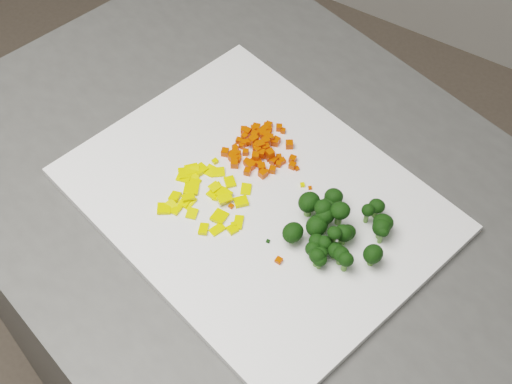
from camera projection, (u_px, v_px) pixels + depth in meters
The scene contains 155 objects.
counter_block at pixel (264, 349), 1.24m from camera, with size 0.88×0.62×0.90m, color #4C4C49.
cutting_board at pixel (256, 200), 0.87m from camera, with size 0.43×0.33×0.01m, color white.
carrot_pile at pixel (261, 145), 0.90m from camera, with size 0.10×0.10×0.03m, color red, non-canonical shape.
pepper_pile at pixel (208, 199), 0.86m from camera, with size 0.11×0.11×0.02m, color yellow, non-canonical shape.
broccoli_pile at pixel (337, 219), 0.82m from camera, with size 0.11×0.11×0.05m, color black, non-canonical shape.
carrot_cube_0 at pixel (248, 163), 0.89m from camera, with size 0.01×0.01×0.01m, color red.
carrot_cube_1 at pixel (261, 148), 0.91m from camera, with size 0.01×0.01×0.01m, color red.
carrot_cube_2 at pixel (261, 145), 0.91m from camera, with size 0.01×0.01×0.01m, color red.
carrot_cube_3 at pixel (265, 129), 0.93m from camera, with size 0.01×0.01×0.01m, color red.
carrot_cube_4 at pixel (289, 145), 0.91m from camera, with size 0.01×0.01×0.01m, color red.
carrot_cube_5 at pixel (266, 125), 0.93m from camera, with size 0.01×0.01×0.01m, color red.
carrot_cube_6 at pixel (260, 152), 0.90m from camera, with size 0.01×0.01×0.01m, color red.
carrot_cube_7 at pixel (249, 142), 0.90m from camera, with size 0.01×0.01×0.01m, color red.
carrot_cube_8 at pixel (255, 156), 0.89m from camera, with size 0.01×0.01×0.01m, color red.
carrot_cube_9 at pixel (225, 152), 0.90m from camera, with size 0.01×0.01×0.01m, color red.
carrot_cube_10 at pixel (263, 135), 0.92m from camera, with size 0.01×0.01×0.01m, color red.
carrot_cube_11 at pixel (268, 132), 0.92m from camera, with size 0.01×0.01×0.01m, color red.
carrot_cube_12 at pixel (283, 131), 0.93m from camera, with size 0.01×0.01×0.01m, color red.
carrot_cube_13 at pixel (254, 135), 0.92m from camera, with size 0.01×0.01×0.01m, color red.
carrot_cube_14 at pixel (278, 164), 0.89m from camera, with size 0.01×0.01×0.01m, color red.
carrot_cube_15 at pixel (235, 150), 0.91m from camera, with size 0.01×0.01×0.01m, color red.
carrot_cube_16 at pixel (253, 140), 0.90m from camera, with size 0.01×0.01×0.01m, color red.
carrot_cube_17 at pixel (238, 159), 0.90m from camera, with size 0.01×0.01×0.01m, color red.
carrot_cube_18 at pixel (279, 157), 0.90m from camera, with size 0.01×0.01×0.01m, color red.
carrot_cube_19 at pixel (279, 163), 0.89m from camera, with size 0.01×0.01×0.01m, color red.
carrot_cube_20 at pixel (269, 125), 0.93m from camera, with size 0.01×0.01×0.01m, color red.
carrot_cube_21 at pixel (246, 152), 0.90m from camera, with size 0.01×0.01×0.01m, color red.
carrot_cube_22 at pixel (247, 142), 0.91m from camera, with size 0.01×0.01×0.01m, color red.
carrot_cube_23 at pixel (234, 154), 0.90m from camera, with size 0.01×0.01×0.01m, color red.
carrot_cube_24 at pixel (275, 142), 0.91m from camera, with size 0.01×0.01×0.01m, color red.
carrot_cube_25 at pixel (232, 155), 0.90m from camera, with size 0.01×0.01×0.01m, color red.
carrot_cube_26 at pixel (254, 138), 0.92m from camera, with size 0.01×0.01×0.01m, color red.
carrot_cube_27 at pixel (267, 136), 0.92m from camera, with size 0.01×0.01×0.01m, color red.
carrot_cube_28 at pixel (253, 140), 0.92m from camera, with size 0.01×0.01×0.01m, color red.
carrot_cube_29 at pixel (266, 147), 0.90m from camera, with size 0.01×0.01×0.01m, color red.
carrot_cube_30 at pixel (254, 139), 0.90m from camera, with size 0.01×0.01×0.01m, color red.
carrot_cube_31 at pixel (244, 143), 0.91m from camera, with size 0.01×0.01×0.01m, color red.
carrot_cube_32 at pixel (256, 147), 0.90m from camera, with size 0.01×0.01×0.01m, color red.
carrot_cube_33 at pixel (263, 174), 0.88m from camera, with size 0.01×0.01×0.01m, color red.
carrot_cube_34 at pixel (245, 137), 0.92m from camera, with size 0.01×0.01×0.01m, color red.
carrot_cube_35 at pixel (235, 147), 0.91m from camera, with size 0.01×0.01×0.01m, color red.
carrot_cube_36 at pixel (272, 170), 0.89m from camera, with size 0.01×0.01×0.01m, color red.
carrot_cube_37 at pixel (269, 137), 0.92m from camera, with size 0.01×0.01×0.01m, color red.
carrot_cube_38 at pixel (264, 147), 0.90m from camera, with size 0.01×0.01×0.01m, color red.
carrot_cube_39 at pixel (250, 166), 0.89m from camera, with size 0.01×0.01×0.01m, color red.
carrot_cube_40 at pixel (238, 154), 0.90m from camera, with size 0.01×0.01×0.01m, color red.
carrot_cube_41 at pixel (261, 145), 0.90m from camera, with size 0.01×0.01×0.01m, color red.
carrot_cube_42 at pixel (269, 129), 0.93m from camera, with size 0.01×0.01×0.01m, color red.
carrot_cube_43 at pixel (247, 132), 0.92m from camera, with size 0.01×0.01×0.01m, color red.
carrot_cube_44 at pixel (251, 164), 0.89m from camera, with size 0.01×0.01×0.01m, color red.
carrot_cube_45 at pixel (260, 132), 0.92m from camera, with size 0.01×0.01×0.01m, color red.
carrot_cube_46 at pixel (261, 147), 0.91m from camera, with size 0.01×0.01×0.01m, color red.
carrot_cube_47 at pixel (266, 172), 0.89m from camera, with size 0.01×0.01×0.01m, color red.
carrot_cube_48 at pixel (259, 147), 0.90m from camera, with size 0.01×0.01×0.01m, color red.
carrot_cube_49 at pixel (279, 128), 0.93m from camera, with size 0.01×0.01×0.01m, color red.
carrot_cube_50 at pixel (242, 146), 0.91m from camera, with size 0.01×0.01×0.01m, color red.
carrot_cube_51 at pixel (255, 129), 0.93m from camera, with size 0.01×0.01×0.01m, color red.
carrot_cube_52 at pixel (266, 141), 0.90m from camera, with size 0.01×0.01×0.01m, color red.
carrot_cube_53 at pixel (239, 141), 0.91m from camera, with size 0.01×0.01×0.01m, color red.
carrot_cube_54 at pixel (244, 130), 0.93m from camera, with size 0.01×0.01×0.01m, color red.
carrot_cube_55 at pixel (292, 166), 0.89m from camera, with size 0.01×0.01×0.01m, color red.
carrot_cube_56 at pixel (261, 153), 0.89m from camera, with size 0.01×0.01×0.01m, color red.
carrot_cube_57 at pixel (262, 133), 0.92m from camera, with size 0.01×0.01×0.01m, color red.
carrot_cube_58 at pixel (276, 141), 0.91m from camera, with size 0.01×0.01×0.01m, color red.
carrot_cube_59 at pixel (257, 150), 0.89m from camera, with size 0.01×0.01×0.01m, color red.
carrot_cube_60 at pixel (282, 161), 0.90m from camera, with size 0.01×0.01×0.01m, color red.
carrot_cube_61 at pixel (271, 138), 0.91m from camera, with size 0.01×0.01×0.01m, color red.
carrot_cube_62 at pixel (262, 167), 0.89m from camera, with size 0.01×0.01×0.01m, color red.
carrot_cube_63 at pixel (257, 146), 0.90m from camera, with size 0.01×0.01×0.01m, color red.
carrot_cube_64 at pixel (256, 128), 0.93m from camera, with size 0.01×0.01×0.01m, color red.
carrot_cube_65 at pixel (233, 158), 0.90m from camera, with size 0.01×0.01×0.01m, color red.
carrot_cube_66 at pixel (273, 161), 0.89m from camera, with size 0.01×0.01×0.01m, color red.
carrot_cube_67 at pixel (234, 159), 0.90m from camera, with size 0.01×0.01×0.01m, color red.
carrot_cube_68 at pixel (293, 159), 0.90m from camera, with size 0.01×0.01×0.01m, color red.
carrot_cube_69 at pixel (270, 153), 0.89m from camera, with size 0.01×0.01×0.01m, color red.
carrot_cube_70 at pixel (267, 156), 0.90m from camera, with size 0.01×0.01×0.01m, color red.
carrot_cube_71 at pixel (247, 172), 0.88m from camera, with size 0.01×0.01×0.01m, color red.
carrot_cube_72 at pixel (275, 160), 0.90m from camera, with size 0.01×0.01×0.01m, color red.
carrot_cube_73 at pixel (258, 162), 0.89m from camera, with size 0.01×0.01×0.01m, color red.
carrot_cube_74 at pixel (269, 158), 0.90m from camera, with size 0.01×0.01×0.01m, color red.
carrot_cube_75 at pixel (235, 164), 0.89m from camera, with size 0.01×0.01×0.01m, color red.
carrot_cube_76 at pixel (247, 162), 0.89m from camera, with size 0.01×0.01×0.01m, color red.
carrot_cube_77 at pixel (269, 153), 0.90m from camera, with size 0.01×0.01×0.01m, color red.
carrot_cube_78 at pixel (262, 133), 0.92m from camera, with size 0.01×0.01×0.01m, color red.
pepper_chunk_0 at pixel (219, 217), 0.85m from camera, with size 0.02×0.02×0.00m, color yellow.
pepper_chunk_1 at pixel (224, 194), 0.86m from camera, with size 0.02×0.02×0.00m, color yellow.
pepper_chunk_2 at pixel (174, 209), 0.85m from camera, with size 0.02×0.01×0.00m, color yellow.
pepper_chunk_3 at pixel (184, 174), 0.89m from camera, with size 0.02×0.01×0.00m, color yellow.
pepper_chunk_4 at pixel (164, 208), 0.85m from camera, with size 0.02×0.02×0.00m, color yellow.
pepper_chunk_5 at pixel (216, 188), 0.87m from camera, with size 0.01×0.02×0.00m, color yellow.
pepper_chunk_6 at pixel (246, 189), 0.87m from camera, with size 0.01×0.02×0.00m, color yellow.
pepper_chunk_7 at pixel (184, 177), 0.88m from camera, with size 0.02×0.02×0.00m, color yellow.
pepper_chunk_8 at pixel (225, 199), 0.86m from camera, with size 0.02×0.01×0.00m, color yellow.
pepper_chunk_9 at pixel (210, 171), 0.89m from camera, with size 0.02×0.01×0.00m, color yellow.
pepper_chunk_10 at pixel (175, 196), 0.86m from camera, with size 0.01×0.01×0.00m, color yellow.
pepper_chunk_11 at pixel (222, 193), 0.87m from camera, with size 0.01×0.01×0.00m, color yellow.
pepper_chunk_12 at pixel (215, 187), 0.87m from camera, with size 0.01×0.01×0.00m, color yellow.
pepper_chunk_13 at pixel (192, 170), 0.89m from camera, with size 0.02×0.02×0.00m, color yellow.
pepper_chunk_14 at pixel (188, 197), 0.86m from camera, with size 0.02×0.01×0.00m, color yellow.
pepper_chunk_15 at pixel (194, 183), 0.88m from camera, with size 0.02×0.01×0.00m, color yellow.
pepper_chunk_16 at pixel (217, 229), 0.84m from camera, with size 0.02×0.01×0.00m, color yellow.
pepper_chunk_17 at pixel (171, 205), 0.86m from camera, with size 0.01×0.01×0.00m, color yellow.
pepper_chunk_18 at pixel (215, 193), 0.87m from camera, with size 0.02×0.01×0.00m, color yellow.
pepper_chunk_19 at pixel (230, 182), 0.88m from camera, with size 0.01×0.02×0.00m, color yellow.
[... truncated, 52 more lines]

